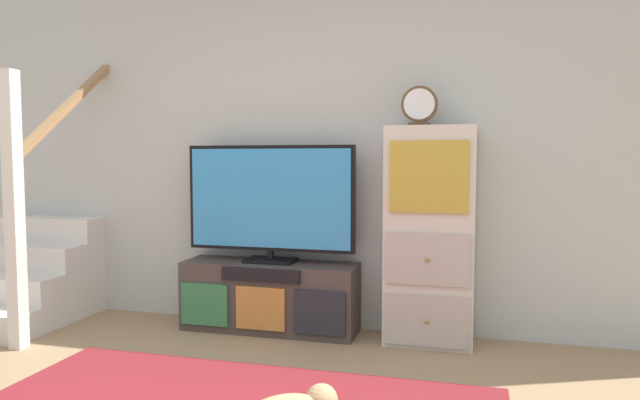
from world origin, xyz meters
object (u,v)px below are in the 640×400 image
(television, at_px, (270,200))
(desk_clock, at_px, (419,106))
(side_cabinet, at_px, (430,236))
(media_console, at_px, (270,297))

(television, bearing_deg, desk_clock, -1.56)
(television, height_order, side_cabinet, side_cabinet)
(media_console, xyz_separation_m, television, (0.00, 0.02, 0.69))
(side_cabinet, bearing_deg, media_console, -179.48)
(media_console, relative_size, desk_clock, 4.85)
(television, height_order, desk_clock, desk_clock)
(media_console, bearing_deg, side_cabinet, 0.52)
(television, distance_m, side_cabinet, 1.15)
(media_console, relative_size, television, 1.02)
(media_console, xyz_separation_m, desk_clock, (1.05, -0.00, 1.33))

